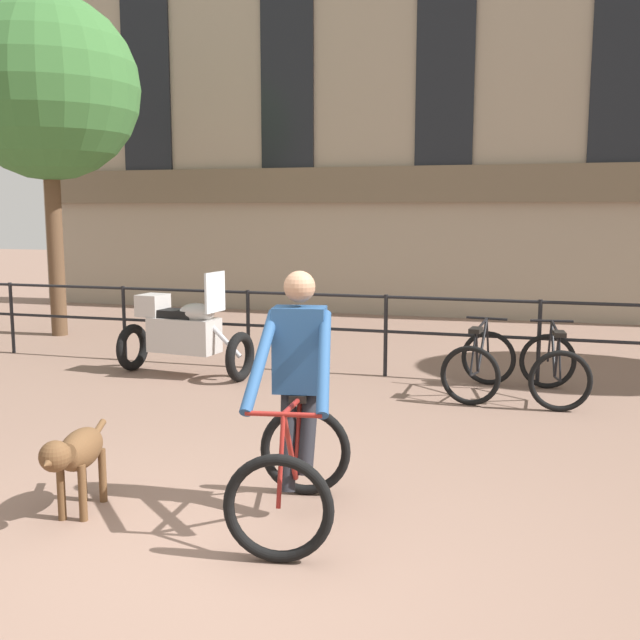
% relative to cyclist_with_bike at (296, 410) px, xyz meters
% --- Properties ---
extents(ground_plane, '(60.00, 60.00, 0.00)m').
position_rel_cyclist_with_bike_xyz_m(ground_plane, '(-0.28, -0.66, -0.76)').
color(ground_plane, '#846656').
extents(canal_railing, '(15.05, 0.05, 1.05)m').
position_rel_cyclist_with_bike_xyz_m(canal_railing, '(-0.28, 4.54, -0.05)').
color(canal_railing, black).
rests_on(canal_railing, ground_plane).
extents(building_facade, '(18.00, 0.72, 9.59)m').
position_rel_cyclist_with_bike_xyz_m(building_facade, '(-0.28, 10.33, 4.01)').
color(building_facade, gray).
rests_on(building_facade, ground_plane).
extents(cyclist_with_bike, '(0.85, 1.26, 1.70)m').
position_rel_cyclist_with_bike_xyz_m(cyclist_with_bike, '(0.00, 0.00, 0.00)').
color(cyclist_with_bike, black).
rests_on(cyclist_with_bike, ground_plane).
extents(dog, '(0.33, 0.95, 0.63)m').
position_rel_cyclist_with_bike_xyz_m(dog, '(-1.47, -0.40, -0.32)').
color(dog, brown).
rests_on(dog, ground_plane).
extents(parked_motorcycle, '(1.80, 0.82, 1.35)m').
position_rel_cyclist_with_bike_xyz_m(parked_motorcycle, '(-2.77, 3.84, -0.20)').
color(parked_motorcycle, black).
rests_on(parked_motorcycle, ground_plane).
extents(parked_bicycle_near_lamp, '(0.79, 1.18, 0.86)m').
position_rel_cyclist_with_bike_xyz_m(parked_bicycle_near_lamp, '(0.95, 3.88, -0.41)').
color(parked_bicycle_near_lamp, black).
rests_on(parked_bicycle_near_lamp, ground_plane).
extents(parked_bicycle_mid_left, '(0.78, 1.18, 0.86)m').
position_rel_cyclist_with_bike_xyz_m(parked_bicycle_mid_left, '(1.76, 3.88, -0.41)').
color(parked_bicycle_mid_left, black).
rests_on(parked_bicycle_mid_left, ground_plane).
extents(tree_canalside_left, '(2.97, 2.97, 5.55)m').
position_rel_cyclist_with_bike_xyz_m(tree_canalside_left, '(-6.21, 6.10, 3.28)').
color(tree_canalside_left, brown).
rests_on(tree_canalside_left, ground_plane).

